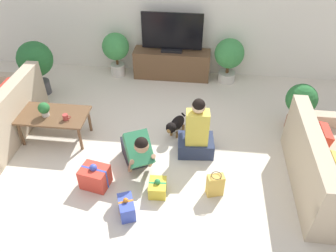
{
  "coord_description": "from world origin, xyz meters",
  "views": [
    {
      "loc": [
        0.68,
        -3.45,
        3.38
      ],
      "look_at": [
        0.26,
        0.19,
        0.45
      ],
      "focal_mm": 35.0,
      "sensor_mm": 36.0,
      "label": 1
    }
  ],
  "objects_px": {
    "potted_plant_back_right": "(229,56)",
    "gift_box_c": "(127,207)",
    "potted_plant_corner_right": "(301,103)",
    "potted_plant_corner_left": "(36,61)",
    "tv": "(172,34)",
    "coffee_table": "(53,117)",
    "potted_plant_back_left": "(116,49)",
    "mug": "(66,117)",
    "person_kneeling": "(137,150)",
    "gift_box_a": "(158,188)",
    "sofa_right": "(328,170)",
    "tabletop_plant": "(44,109)",
    "dog": "(176,125)",
    "person_sitting": "(196,134)",
    "gift_bag_a": "(215,185)",
    "gift_box_b": "(95,177)",
    "tv_console": "(172,64)"
  },
  "relations": [
    {
      "from": "sofa_right",
      "to": "dog",
      "type": "height_order",
      "value": "sofa_right"
    },
    {
      "from": "potted_plant_corner_left",
      "to": "mug",
      "type": "xyz_separation_m",
      "value": [
        1.01,
        -1.32,
        -0.16
      ]
    },
    {
      "from": "sofa_right",
      "to": "coffee_table",
      "type": "relative_size",
      "value": 1.71
    },
    {
      "from": "potted_plant_back_right",
      "to": "person_kneeling",
      "type": "relative_size",
      "value": 1.1
    },
    {
      "from": "potted_plant_back_right",
      "to": "tv_console",
      "type": "bearing_deg",
      "value": 177.38
    },
    {
      "from": "person_kneeling",
      "to": "mug",
      "type": "relative_size",
      "value": 6.64
    },
    {
      "from": "potted_plant_corner_left",
      "to": "mug",
      "type": "relative_size",
      "value": 8.42
    },
    {
      "from": "tv_console",
      "to": "potted_plant_corner_left",
      "type": "relative_size",
      "value": 1.47
    },
    {
      "from": "tv",
      "to": "potted_plant_corner_right",
      "type": "bearing_deg",
      "value": -33.31
    },
    {
      "from": "sofa_right",
      "to": "person_kneeling",
      "type": "height_order",
      "value": "sofa_right"
    },
    {
      "from": "person_kneeling",
      "to": "gift_box_a",
      "type": "relative_size",
      "value": 2.86
    },
    {
      "from": "person_kneeling",
      "to": "person_sitting",
      "type": "relative_size",
      "value": 0.81
    },
    {
      "from": "tv_console",
      "to": "mug",
      "type": "height_order",
      "value": "tv_console"
    },
    {
      "from": "gift_box_a",
      "to": "mug",
      "type": "height_order",
      "value": "mug"
    },
    {
      "from": "gift_bag_a",
      "to": "tv",
      "type": "bearing_deg",
      "value": 106.49
    },
    {
      "from": "potted_plant_back_right",
      "to": "gift_box_c",
      "type": "height_order",
      "value": "potted_plant_back_right"
    },
    {
      "from": "person_kneeling",
      "to": "gift_box_c",
      "type": "bearing_deg",
      "value": -115.98
    },
    {
      "from": "gift_box_c",
      "to": "dog",
      "type": "bearing_deg",
      "value": 74.1
    },
    {
      "from": "gift_bag_a",
      "to": "potted_plant_corner_right",
      "type": "bearing_deg",
      "value": 50.18
    },
    {
      "from": "gift_box_c",
      "to": "gift_bag_a",
      "type": "xyz_separation_m",
      "value": [
        1.07,
        0.44,
        0.05
      ]
    },
    {
      "from": "potted_plant_corner_left",
      "to": "coffee_table",
      "type": "bearing_deg",
      "value": -58.05
    },
    {
      "from": "sofa_right",
      "to": "coffee_table",
      "type": "height_order",
      "value": "sofa_right"
    },
    {
      "from": "potted_plant_corner_right",
      "to": "mug",
      "type": "relative_size",
      "value": 6.64
    },
    {
      "from": "gift_box_b",
      "to": "gift_box_c",
      "type": "relative_size",
      "value": 1.17
    },
    {
      "from": "coffee_table",
      "to": "tv_console",
      "type": "bearing_deg",
      "value": 53.04
    },
    {
      "from": "sofa_right",
      "to": "gift_bag_a",
      "type": "xyz_separation_m",
      "value": [
        -1.43,
        -0.3,
        -0.14
      ]
    },
    {
      "from": "potted_plant_back_left",
      "to": "person_kneeling",
      "type": "bearing_deg",
      "value": -70.71
    },
    {
      "from": "tv",
      "to": "dog",
      "type": "height_order",
      "value": "tv"
    },
    {
      "from": "tv",
      "to": "potted_plant_back_left",
      "type": "height_order",
      "value": "tv"
    },
    {
      "from": "tv",
      "to": "tabletop_plant",
      "type": "relative_size",
      "value": 5.14
    },
    {
      "from": "person_kneeling",
      "to": "tabletop_plant",
      "type": "height_order",
      "value": "person_kneeling"
    },
    {
      "from": "tv_console",
      "to": "coffee_table",
      "type": "bearing_deg",
      "value": -126.96
    },
    {
      "from": "gift_box_c",
      "to": "mug",
      "type": "distance_m",
      "value": 1.69
    },
    {
      "from": "person_sitting",
      "to": "tv",
      "type": "bearing_deg",
      "value": -80.17
    },
    {
      "from": "potted_plant_corner_left",
      "to": "gift_box_c",
      "type": "height_order",
      "value": "potted_plant_corner_left"
    },
    {
      "from": "potted_plant_corner_right",
      "to": "potted_plant_corner_left",
      "type": "xyz_separation_m",
      "value": [
        -4.49,
        0.54,
        0.16
      ]
    },
    {
      "from": "coffee_table",
      "to": "tv",
      "type": "xyz_separation_m",
      "value": [
        1.58,
        2.1,
        0.5
      ]
    },
    {
      "from": "sofa_right",
      "to": "person_kneeling",
      "type": "distance_m",
      "value": 2.51
    },
    {
      "from": "tv",
      "to": "gift_box_b",
      "type": "height_order",
      "value": "tv"
    },
    {
      "from": "potted_plant_corner_left",
      "to": "person_kneeling",
      "type": "bearing_deg",
      "value": -38.81
    },
    {
      "from": "sofa_right",
      "to": "tabletop_plant",
      "type": "relative_size",
      "value": 8.0
    },
    {
      "from": "person_kneeling",
      "to": "gift_bag_a",
      "type": "relative_size",
      "value": 2.29
    },
    {
      "from": "mug",
      "to": "tabletop_plant",
      "type": "distance_m",
      "value": 0.35
    },
    {
      "from": "person_kneeling",
      "to": "dog",
      "type": "distance_m",
      "value": 0.91
    },
    {
      "from": "tv",
      "to": "potted_plant_corner_left",
      "type": "xyz_separation_m",
      "value": [
        -2.34,
        -0.88,
        -0.24
      ]
    },
    {
      "from": "coffee_table",
      "to": "potted_plant_back_left",
      "type": "distance_m",
      "value": 2.11
    },
    {
      "from": "mug",
      "to": "tv",
      "type": "bearing_deg",
      "value": 58.81
    },
    {
      "from": "tabletop_plant",
      "to": "gift_box_b",
      "type": "bearing_deg",
      "value": -41.37
    },
    {
      "from": "person_sitting",
      "to": "gift_box_a",
      "type": "distance_m",
      "value": 0.98
    },
    {
      "from": "gift_box_a",
      "to": "tabletop_plant",
      "type": "relative_size",
      "value": 1.25
    }
  ]
}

